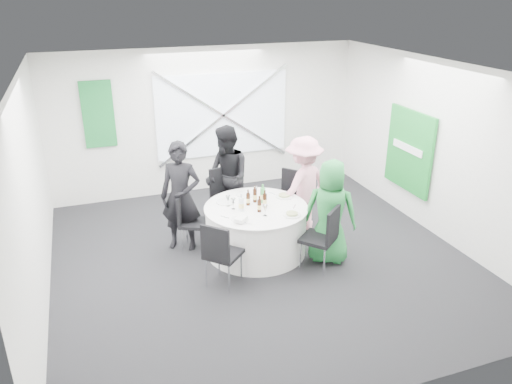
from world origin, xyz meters
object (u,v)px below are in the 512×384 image
object	(u,v)px
chair_back_right	(289,194)
chair_back_left	(189,218)
chair_front_right	(324,234)
clear_water_bottle	(241,204)
banquet_table	(256,229)
chair_back	(225,193)
person_woman_pink	(303,186)
green_water_bottle	(263,195)
person_woman_green	(330,212)
chair_front_left	(220,251)
person_man_back	(227,177)
person_man_back_left	(181,197)

from	to	relation	value
chair_back_right	chair_back_left	bearing A→B (deg)	-121.08
chair_front_right	clear_water_bottle	size ratio (longest dim) A/B	3.69
banquet_table	chair_back	bearing A→B (deg)	99.90
person_woman_pink	green_water_bottle	xyz separation A→B (m)	(-0.80, -0.27, 0.05)
person_woman_green	clear_water_bottle	xyz separation A→B (m)	(-1.18, 0.54, 0.08)
chair_front_left	green_water_bottle	world-z (taller)	green_water_bottle
person_woman_pink	person_man_back	bearing A→B (deg)	-53.82
person_man_back	clear_water_bottle	xyz separation A→B (m)	(-0.11, -1.11, -0.00)
chair_back_left	green_water_bottle	distance (m)	1.19
banquet_table	chair_back_left	world-z (taller)	chair_back_left
chair_front_left	person_man_back_left	size ratio (longest dim) A/B	0.56
chair_back_right	chair_front_left	size ratio (longest dim) A/B	0.99
person_woman_pink	clear_water_bottle	distance (m)	1.29
person_man_back_left	green_water_bottle	bearing A→B (deg)	8.41
chair_back	chair_front_left	xyz separation A→B (m)	(-0.60, -1.81, -0.03)
chair_back	chair_front_right	bearing A→B (deg)	-73.94
chair_front_right	green_water_bottle	distance (m)	1.15
person_man_back	person_woman_green	xyz separation A→B (m)	(1.07, -1.65, -0.08)
clear_water_bottle	chair_back_right	bearing A→B (deg)	35.37
chair_back_left	person_man_back	world-z (taller)	person_man_back
chair_front_left	clear_water_bottle	world-z (taller)	clear_water_bottle
chair_back_right	chair_front_right	size ratio (longest dim) A/B	0.97
chair_back_right	person_woman_green	bearing A→B (deg)	-37.59
chair_front_left	green_water_bottle	size ratio (longest dim) A/B	3.30
chair_back_left	person_woman_pink	world-z (taller)	person_woman_pink
person_man_back	banquet_table	bearing A→B (deg)	0.00
chair_front_right	person_man_back_left	size ratio (longest dim) A/B	0.57
banquet_table	chair_back_right	bearing A→B (deg)	40.38
banquet_table	chair_back_right	size ratio (longest dim) A/B	1.64
chair_front_right	green_water_bottle	world-z (taller)	green_water_bottle
chair_front_right	person_woman_green	bearing A→B (deg)	-172.48
banquet_table	person_woman_green	size ratio (longest dim) A/B	0.99
person_man_back	chair_front_right	bearing A→B (deg)	17.29
chair_back	green_water_bottle	distance (m)	1.01
banquet_table	person_man_back_left	bearing A→B (deg)	152.48
person_man_back	person_woman_pink	distance (m)	1.28
chair_back_left	banquet_table	bearing A→B (deg)	-90.00
chair_back_left	person_man_back	xyz separation A→B (m)	(0.80, 0.62, 0.33)
chair_front_right	person_woman_green	xyz separation A→B (m)	(0.20, 0.23, 0.21)
person_man_back_left	chair_front_left	bearing A→B (deg)	-52.09
person_woman_green	chair_back_left	bearing A→B (deg)	3.55
person_man_back_left	green_water_bottle	world-z (taller)	person_man_back_left
chair_back_right	clear_water_bottle	size ratio (longest dim) A/B	3.56
chair_back	person_man_back	world-z (taller)	person_man_back
person_man_back_left	green_water_bottle	xyz separation A→B (m)	(1.18, -0.41, 0.01)
banquet_table	green_water_bottle	bearing A→B (deg)	39.38
chair_front_right	banquet_table	bearing A→B (deg)	-90.00
chair_front_left	chair_back_left	bearing A→B (deg)	-37.17
banquet_table	clear_water_bottle	bearing A→B (deg)	-167.77
green_water_bottle	person_man_back_left	bearing A→B (deg)	160.89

